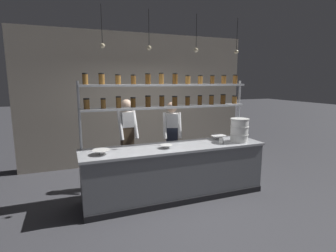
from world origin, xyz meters
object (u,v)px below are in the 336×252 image
prep_bowl_near_left (218,138)px  prep_bowl_center_back (166,146)px  container_stack (239,130)px  chef_center (172,137)px  serving_cup_front (221,141)px  prep_bowl_center_front (101,152)px  chef_left (127,137)px  spice_shelf_unit (168,97)px

prep_bowl_near_left → prep_bowl_center_back: prep_bowl_near_left is taller
container_stack → prep_bowl_center_back: bearing=178.5°
chef_center → serving_cup_front: chef_center is taller
prep_bowl_center_front → chef_center: bearing=28.1°
chef_left → chef_center: chef_left is taller
container_stack → serving_cup_front: size_ratio=4.32×
prep_bowl_near_left → serving_cup_front: serving_cup_front is taller
spice_shelf_unit → serving_cup_front: spice_shelf_unit is taller
chef_left → prep_bowl_center_front: size_ratio=6.22×
chef_center → prep_bowl_center_back: 0.89m
prep_bowl_center_front → serving_cup_front: size_ratio=2.72×
chef_center → prep_bowl_center_front: bearing=-135.4°
prep_bowl_center_front → serving_cup_front: serving_cup_front is taller
prep_bowl_near_left → prep_bowl_center_front: 2.23m
prep_bowl_center_back → container_stack: bearing=-1.5°
container_stack → serving_cup_front: 0.43m
chef_center → serving_cup_front: bearing=-38.2°
prep_bowl_center_back → serving_cup_front: size_ratio=2.13×
serving_cup_front → prep_bowl_center_back: bearing=176.2°
spice_shelf_unit → chef_left: size_ratio=1.83×
chef_center → prep_bowl_center_front: 1.67m
prep_bowl_near_left → spice_shelf_unit: bearing=170.5°
spice_shelf_unit → chef_center: spice_shelf_unit is taller
spice_shelf_unit → container_stack: bearing=-20.0°
spice_shelf_unit → chef_left: spice_shelf_unit is taller
chef_left → container_stack: (1.89, -0.90, 0.16)m
container_stack → serving_cup_front: (-0.40, -0.03, -0.17)m
chef_left → container_stack: size_ratio=3.92×
spice_shelf_unit → chef_left: bearing=145.3°
container_stack → serving_cup_front: container_stack is taller
spice_shelf_unit → serving_cup_front: 1.22m
chef_left → prep_bowl_near_left: (1.63, -0.62, -0.02)m
spice_shelf_unit → serving_cup_front: (0.83, -0.48, -0.76)m
spice_shelf_unit → chef_center: 0.92m
chef_center → prep_bowl_center_back: bearing=-101.3°
chef_center → prep_bowl_center_back: chef_center is taller
chef_left → prep_bowl_center_front: (-0.59, -0.87, -0.02)m
chef_left → prep_bowl_center_back: size_ratio=7.96×
chef_center → serving_cup_front: (0.60, -0.85, 0.04)m
chef_center → prep_bowl_near_left: bearing=-19.4°
container_stack → prep_bowl_center_back: container_stack is taller
chef_center → serving_cup_front: size_ratio=16.24×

